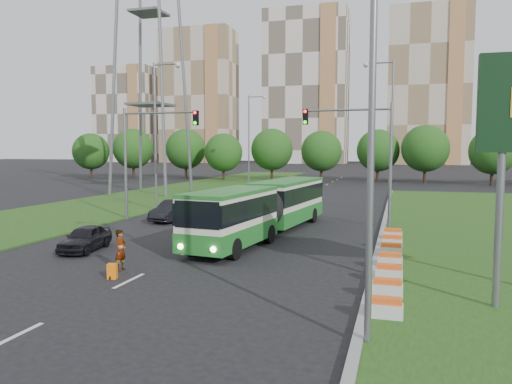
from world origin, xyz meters
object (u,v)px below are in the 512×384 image
(articulated_bus, at_px, (264,208))
(traffic_mast_median, at_px, (365,145))
(car_left_near, at_px, (85,238))
(shopping_trolley, at_px, (112,271))
(car_left_far, at_px, (173,210))
(pedestrian, at_px, (121,250))
(traffic_mast_left, at_px, (145,145))

(articulated_bus, bearing_deg, traffic_mast_median, 47.47)
(traffic_mast_median, distance_m, articulated_bus, 8.09)
(traffic_mast_median, xyz_separation_m, articulated_bus, (-5.45, -4.68, -3.72))
(traffic_mast_median, distance_m, car_left_near, 17.90)
(articulated_bus, distance_m, shopping_trolley, 11.73)
(car_left_far, bearing_deg, shopping_trolley, -69.30)
(car_left_near, distance_m, car_left_far, 10.75)
(articulated_bus, height_order, car_left_far, articulated_bus)
(pedestrian, bearing_deg, articulated_bus, -14.82)
(articulated_bus, bearing_deg, traffic_mast_left, 166.01)
(traffic_mast_median, height_order, shopping_trolley, traffic_mast_median)
(pedestrian, xyz_separation_m, shopping_trolley, (0.42, -1.33, -0.56))
(traffic_mast_median, height_order, traffic_mast_left, same)
(traffic_mast_median, bearing_deg, car_left_far, -176.73)
(traffic_mast_left, xyz_separation_m, pedestrian, (6.17, -13.59, -4.48))
(traffic_mast_left, relative_size, pedestrian, 4.62)
(articulated_bus, distance_m, car_left_near, 10.13)
(traffic_mast_median, bearing_deg, traffic_mast_left, -176.23)
(pedestrian, bearing_deg, shopping_trolley, -157.78)
(car_left_near, xyz_separation_m, shopping_trolley, (4.31, -4.42, -0.34))
(car_left_far, relative_size, pedestrian, 2.58)
(traffic_mast_median, distance_m, traffic_mast_left, 15.19)
(car_left_near, xyz_separation_m, pedestrian, (3.90, -3.09, 0.23))
(traffic_mast_median, xyz_separation_m, traffic_mast_left, (-15.16, -1.00, 0.00))
(traffic_mast_median, height_order, articulated_bus, traffic_mast_median)
(car_left_far, xyz_separation_m, pedestrian, (4.20, -13.83, 0.13))
(car_left_far, distance_m, pedestrian, 14.46)
(shopping_trolley, bearing_deg, pedestrian, 90.53)
(traffic_mast_left, relative_size, articulated_bus, 0.50)
(traffic_mast_left, bearing_deg, articulated_bus, -20.78)
(traffic_mast_median, bearing_deg, pedestrian, -121.63)
(articulated_bus, height_order, car_left_near, articulated_bus)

